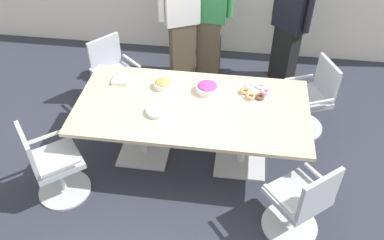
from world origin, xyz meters
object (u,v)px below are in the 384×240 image
conference_table (192,115)px  person_standing_2 (290,23)px  donut_platter (255,92)px  napkin_pile (122,79)px  office_chair_0 (52,166)px  snack_bowl_candy_mix (207,88)px  office_chair_2 (310,101)px  snack_bowl_cookies (163,84)px  person_standing_1 (209,14)px  plate_stack (157,111)px  person_standing_0 (182,17)px  office_chair_1 (300,204)px  office_chair_3 (114,78)px

conference_table → person_standing_2: size_ratio=1.41×
donut_platter → napkin_pile: size_ratio=1.76×
office_chair_0 → snack_bowl_candy_mix: bearing=84.7°
office_chair_2 → snack_bowl_cookies: 1.76m
donut_platter → snack_bowl_candy_mix: bearing=-175.4°
person_standing_1 → plate_stack: (-0.33, -1.88, -0.15)m
donut_platter → person_standing_0: bearing=128.2°
person_standing_0 → plate_stack: (0.02, -1.73, -0.17)m
conference_table → office_chair_0: size_ratio=2.64×
person_standing_1 → person_standing_2: bearing=-179.0°
office_chair_0 → person_standing_0: bearing=117.9°
person_standing_1 → person_standing_0: bearing=25.9°
conference_table → person_standing_0: (-0.35, 1.56, 0.32)m
plate_stack → office_chair_1: bearing=-25.2°
office_chair_1 → plate_stack: office_chair_1 is taller
donut_platter → office_chair_2: bearing=30.9°
person_standing_0 → napkin_pile: size_ratio=9.70×
conference_table → person_standing_1: (-0.00, 1.71, 0.30)m
conference_table → plate_stack: bearing=-152.8°
snack_bowl_candy_mix → donut_platter: (0.51, 0.04, -0.03)m
office_chair_2 → office_chair_0: bearing=96.0°
office_chair_3 → person_standing_0: size_ratio=0.51×
office_chair_2 → office_chair_1: bearing=149.9°
office_chair_2 → person_standing_2: size_ratio=0.54×
office_chair_1 → napkin_pile: bearing=109.5°
person_standing_1 → napkin_pile: 1.62m
office_chair_2 → donut_platter: 0.86m
office_chair_0 → plate_stack: bearing=79.8°
office_chair_1 → office_chair_3: same height
office_chair_1 → person_standing_1: person_standing_1 is taller
office_chair_2 → snack_bowl_cookies: office_chair_2 is taller
office_chair_0 → snack_bowl_cookies: office_chair_0 is taller
office_chair_0 → napkin_pile: office_chair_0 is taller
person_standing_1 → snack_bowl_candy_mix: (0.13, -1.45, -0.12)m
office_chair_1 → napkin_pile: (-1.93, 1.16, 0.37)m
conference_table → napkin_pile: size_ratio=12.97×
person_standing_2 → plate_stack: person_standing_2 is taller
office_chair_2 → plate_stack: size_ratio=4.06×
donut_platter → napkin_pile: (-1.46, 0.02, 0.00)m
snack_bowl_cookies → plate_stack: size_ratio=0.88×
office_chair_3 → snack_bowl_cookies: size_ratio=4.61×
person_standing_0 → donut_platter: 1.61m
person_standing_1 → office_chair_2: bearing=144.9°
conference_table → snack_bowl_candy_mix: bearing=63.3°
office_chair_2 → person_standing_1: size_ratio=0.51×
office_chair_0 → person_standing_1: bearing=112.4°
office_chair_3 → person_standing_1: 1.50m
office_chair_0 → plate_stack: office_chair_0 is taller
office_chair_2 → person_standing_2: 1.12m
conference_table → snack_bowl_cookies: 0.48m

